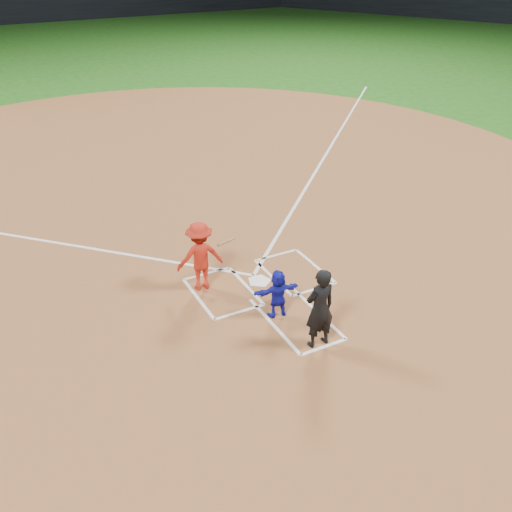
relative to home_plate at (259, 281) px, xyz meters
name	(u,v)px	position (x,y,z in m)	size (l,w,h in m)	color
ground	(259,282)	(0.00, 0.00, -0.02)	(120.00, 120.00, 0.00)	#1A5014
home_plate_dirt	(172,193)	(0.00, 6.00, -0.01)	(28.00, 28.00, 0.01)	brown
stadium_wall_far	(2,4)	(0.00, 48.00, 1.58)	(80.00, 1.20, 3.20)	black
home_plate	(259,281)	(0.00, 0.00, 0.00)	(0.60, 0.60, 0.02)	white
catcher	(278,294)	(-0.29, -1.39, 0.55)	(1.04, 0.33, 1.12)	#1619B3
umpire	(320,308)	(-0.06, -2.65, 0.87)	(0.64, 0.42, 1.76)	black
chalk_markings	(180,200)	(0.00, 5.29, -0.01)	(28.35, 17.32, 0.01)	white
batter_at_plate	(200,256)	(-1.32, 0.41, 0.83)	(1.53, 0.81, 1.68)	red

